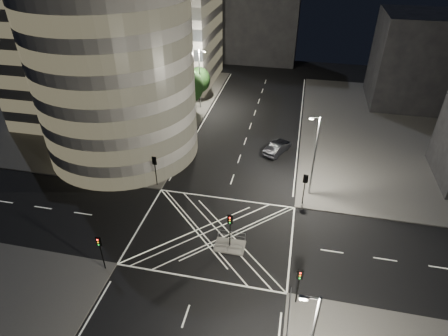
% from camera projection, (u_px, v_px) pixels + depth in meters
% --- Properties ---
extents(ground, '(120.00, 120.00, 0.00)m').
position_uv_depth(ground, '(214.00, 233.00, 39.03)').
color(ground, black).
rests_on(ground, ground).
extents(sidewalk_far_left, '(42.00, 42.00, 0.15)m').
position_uv_depth(sidewalk_far_left, '(90.00, 105.00, 66.06)').
color(sidewalk_far_left, '#53504E').
rests_on(sidewalk_far_left, ground).
extents(sidewalk_far_right, '(42.00, 42.00, 0.15)m').
position_uv_depth(sidewalk_far_right, '(444.00, 138.00, 55.89)').
color(sidewalk_far_right, '#53504E').
rests_on(sidewalk_far_right, ground).
extents(central_island, '(3.00, 2.00, 0.15)m').
position_uv_depth(central_island, '(230.00, 246.00, 37.42)').
color(central_island, slate).
rests_on(central_island, ground).
extents(office_tower_curved, '(30.00, 29.00, 27.20)m').
position_uv_depth(office_tower_curved, '(96.00, 49.00, 50.92)').
color(office_tower_curved, '#9B9893').
rests_on(office_tower_curved, sidewalk_far_left).
extents(office_block_rear, '(24.00, 16.00, 22.00)m').
position_uv_depth(office_block_rear, '(152.00, 22.00, 70.92)').
color(office_block_rear, '#9B9893').
rests_on(office_block_rear, sidewalk_far_left).
extents(building_right_far, '(14.00, 12.00, 15.00)m').
position_uv_depth(building_right_far, '(419.00, 60.00, 62.82)').
color(building_right_far, black).
rests_on(building_right_far, sidewalk_far_right).
extents(building_far_end, '(18.00, 8.00, 18.00)m').
position_uv_depth(building_far_end, '(257.00, 20.00, 81.99)').
color(building_far_end, black).
rests_on(building_far_end, ground).
extents(tree_a, '(4.00, 4.00, 6.77)m').
position_uv_depth(tree_a, '(147.00, 143.00, 45.65)').
color(tree_a, black).
rests_on(tree_a, sidewalk_far_left).
extents(tree_b, '(5.09, 5.09, 7.93)m').
position_uv_depth(tree_b, '(163.00, 118.00, 50.24)').
color(tree_b, black).
rests_on(tree_b, sidewalk_far_left).
extents(tree_c, '(4.59, 4.59, 7.06)m').
position_uv_depth(tree_c, '(177.00, 104.00, 55.45)').
color(tree_c, black).
rests_on(tree_c, sidewalk_far_left).
extents(tree_d, '(4.71, 4.71, 7.55)m').
position_uv_depth(tree_d, '(189.00, 86.00, 60.10)').
color(tree_d, black).
rests_on(tree_d, sidewalk_far_left).
extents(tree_e, '(3.94, 3.94, 6.03)m').
position_uv_depth(tree_e, '(199.00, 80.00, 65.58)').
color(tree_e, black).
rests_on(tree_e, sidewalk_far_left).
extents(traffic_signal_fl, '(0.55, 0.22, 4.00)m').
position_uv_depth(traffic_signal_fl, '(155.00, 166.00, 44.50)').
color(traffic_signal_fl, black).
rests_on(traffic_signal_fl, sidewalk_far_left).
extents(traffic_signal_nl, '(0.55, 0.22, 4.00)m').
position_uv_depth(traffic_signal_nl, '(100.00, 247.00, 33.42)').
color(traffic_signal_nl, black).
rests_on(traffic_signal_nl, sidewalk_near_left).
extents(traffic_signal_fr, '(0.55, 0.22, 4.00)m').
position_uv_depth(traffic_signal_fr, '(305.00, 184.00, 41.41)').
color(traffic_signal_fr, black).
rests_on(traffic_signal_fr, sidewalk_far_right).
extents(traffic_signal_nr, '(0.55, 0.22, 4.00)m').
position_uv_depth(traffic_signal_nr, '(299.00, 280.00, 30.34)').
color(traffic_signal_nr, black).
rests_on(traffic_signal_nr, sidewalk_near_right).
extents(traffic_signal_island, '(0.55, 0.22, 4.00)m').
position_uv_depth(traffic_signal_island, '(230.00, 225.00, 35.84)').
color(traffic_signal_island, black).
rests_on(traffic_signal_island, central_island).
extents(street_lamp_left_near, '(1.25, 0.25, 10.00)m').
position_uv_depth(street_lamp_left_near, '(163.00, 126.00, 47.39)').
color(street_lamp_left_near, slate).
rests_on(street_lamp_left_near, sidewalk_far_left).
extents(street_lamp_left_far, '(1.25, 0.25, 10.00)m').
position_uv_depth(street_lamp_left_far, '(200.00, 77.00, 62.05)').
color(street_lamp_left_far, slate).
rests_on(street_lamp_left_far, sidewalk_far_left).
extents(street_lamp_right_far, '(1.25, 0.25, 10.00)m').
position_uv_depth(street_lamp_right_far, '(314.00, 154.00, 41.64)').
color(street_lamp_right_far, slate).
rests_on(street_lamp_right_far, sidewalk_far_right).
extents(railing_island_south, '(2.80, 0.06, 1.10)m').
position_uv_depth(railing_island_south, '(228.00, 248.00, 36.34)').
color(railing_island_south, slate).
rests_on(railing_island_south, central_island).
extents(railing_island_north, '(2.80, 0.06, 1.10)m').
position_uv_depth(railing_island_north, '(232.00, 235.00, 37.80)').
color(railing_island_north, slate).
rests_on(railing_island_north, central_island).
extents(sedan, '(3.75, 5.42, 1.69)m').
position_uv_depth(sedan, '(277.00, 148.00, 52.08)').
color(sedan, black).
rests_on(sedan, ground).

